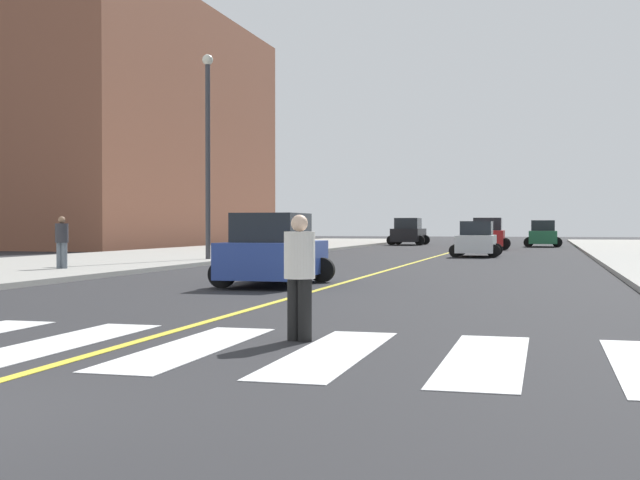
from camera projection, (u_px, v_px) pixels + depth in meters
sidewalk_kerb_west at (26, 267)px, 29.40m from camera, size 10.00×120.00×0.15m
crosswalk_paint at (126, 345)px, 10.81m from camera, size 13.50×4.00×0.01m
lane_divider_paint at (446, 254)px, 45.60m from camera, size 0.16×80.00×0.01m
low_rise_brick_west at (113, 129)px, 65.67m from camera, size 16.00×32.00×17.94m
car_red_nearest at (488, 235)px, 53.26m from camera, size 2.84×4.49×1.99m
car_blue_second at (274, 252)px, 21.58m from camera, size 2.60×4.12×1.83m
car_black_third at (408, 232)px, 65.81m from camera, size 2.92×4.67×2.08m
car_green_fourth at (543, 234)px, 60.16m from camera, size 2.62×4.19×1.87m
car_white_fifth at (476, 240)px, 41.26m from camera, size 2.42×3.86×1.72m
pedestrian_crossing at (300, 271)px, 11.19m from camera, size 0.41×0.41×1.66m
pedestrian_walking_west at (62, 240)px, 27.05m from camera, size 0.41×0.41×1.66m
street_lamp at (208, 140)px, 34.62m from camera, size 0.44×0.44×8.32m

